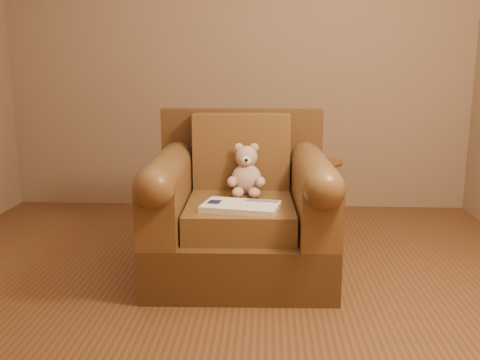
{
  "coord_description": "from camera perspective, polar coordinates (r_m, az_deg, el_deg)",
  "views": [
    {
      "loc": [
        0.26,
        -2.68,
        1.24
      ],
      "look_at": [
        0.1,
        0.36,
        0.59
      ],
      "focal_mm": 40.0,
      "sensor_mm": 36.0,
      "label": 1
    }
  ],
  "objects": [
    {
      "name": "guidebook",
      "position": [
        2.96,
        0.06,
        -2.84
      ],
      "size": [
        0.46,
        0.33,
        0.03
      ],
      "rotation": [
        0.0,
        0.0,
        -0.2
      ],
      "color": "beige",
      "rests_on": "armchair"
    },
    {
      "name": "floor",
      "position": [
        2.96,
        -2.4,
        -12.61
      ],
      "size": [
        4.0,
        4.0,
        0.0
      ],
      "primitive_type": "plane",
      "color": "brown",
      "rests_on": "ground"
    },
    {
      "name": "side_table",
      "position": [
        3.74,
        7.46,
        -2.14
      ],
      "size": [
        0.43,
        0.43,
        0.6
      ],
      "color": "gold",
      "rests_on": "floor"
    },
    {
      "name": "armchair",
      "position": [
        3.26,
        0.06,
        -3.33
      ],
      "size": [
        1.09,
        1.04,
        0.96
      ],
      "rotation": [
        0.0,
        0.0,
        0.03
      ],
      "color": "#492F18",
      "rests_on": "floor"
    },
    {
      "name": "teddy_bear",
      "position": [
        3.29,
        0.68,
        0.56
      ],
      "size": [
        0.23,
        0.26,
        0.32
      ],
      "rotation": [
        0.0,
        0.0,
        0.03
      ],
      "color": "tan",
      "rests_on": "armchair"
    }
  ]
}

